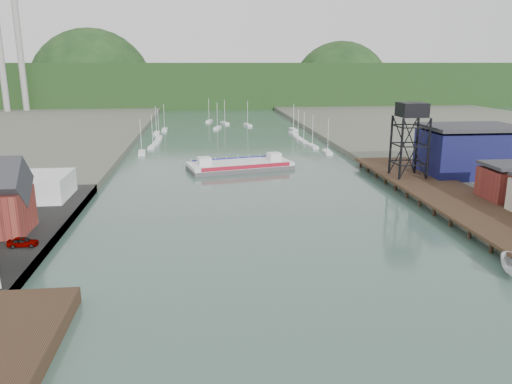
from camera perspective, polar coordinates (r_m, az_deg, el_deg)
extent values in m
plane|color=#334F44|center=(53.03, 5.48, -15.41)|extent=(600.00, 600.00, 0.00)
cube|color=black|center=(55.08, -26.71, -14.75)|extent=(10.00, 18.00, 1.80)
cube|color=black|center=(104.29, 20.61, 0.04)|extent=(14.00, 70.00, 0.50)
cylinder|color=black|center=(102.01, 17.54, -0.65)|extent=(0.60, 0.60, 2.20)
cylinder|color=black|center=(107.38, 23.42, -0.44)|extent=(0.60, 0.60, 2.20)
cube|color=silver|center=(103.33, -25.42, 0.54)|extent=(18.00, 12.00, 4.50)
cylinder|color=black|center=(109.75, 16.27, 4.69)|extent=(0.50, 0.50, 13.00)
cylinder|color=black|center=(112.17, 19.11, 4.68)|extent=(0.50, 0.50, 13.00)
cylinder|color=black|center=(115.23, 15.15, 5.22)|extent=(0.50, 0.50, 13.00)
cylinder|color=black|center=(117.55, 17.88, 5.20)|extent=(0.50, 0.50, 13.00)
cube|color=black|center=(112.66, 17.41, 8.97)|extent=(5.50, 5.50, 3.00)
cube|color=#0D113D|center=(122.38, 23.15, 4.10)|extent=(20.00, 14.00, 10.00)
cube|color=#2D2D33|center=(121.56, 23.43, 6.83)|extent=(20.50, 14.50, 0.80)
cube|color=maroon|center=(102.31, 26.99, 0.66)|extent=(9.00, 8.00, 6.00)
cube|color=silver|center=(152.07, -12.92, 4.37)|extent=(2.67, 7.65, 0.90)
cube|color=silver|center=(163.01, -11.69, 5.10)|extent=(2.81, 7.67, 0.90)
cube|color=silver|center=(171.68, -11.25, 5.60)|extent=(2.35, 7.59, 0.90)
cube|color=silver|center=(181.46, -11.03, 6.08)|extent=(2.01, 7.50, 0.90)
cube|color=silver|center=(193.70, -11.29, 6.60)|extent=(2.00, 7.50, 0.90)
cube|color=silver|center=(203.24, -10.41, 7.01)|extent=(2.16, 7.54, 0.90)
cube|color=silver|center=(150.97, 8.17, 4.51)|extent=(2.53, 7.62, 0.90)
cube|color=silver|center=(161.47, 6.44, 5.23)|extent=(2.76, 7.67, 0.90)
cube|color=silver|center=(169.73, 5.46, 5.71)|extent=(2.22, 7.56, 0.90)
cube|color=silver|center=(178.41, 4.82, 6.16)|extent=(2.18, 7.54, 0.90)
cube|color=silver|center=(189.27, 4.30, 6.66)|extent=(2.46, 7.61, 0.90)
cube|color=silver|center=(200.96, 4.29, 7.12)|extent=(2.48, 7.61, 0.90)
cube|color=silver|center=(206.63, -4.43, 7.32)|extent=(3.78, 7.76, 0.90)
cube|color=silver|center=(215.39, -0.97, 7.66)|extent=(3.31, 7.74, 0.90)
cube|color=silver|center=(222.65, -3.59, 7.86)|extent=(3.76, 7.76, 0.90)
cube|color=silver|center=(230.38, -5.39, 8.06)|extent=(3.40, 7.74, 0.90)
cylinder|color=gray|center=(292.56, -27.16, 13.77)|extent=(3.20, 3.20, 60.00)
cylinder|color=gray|center=(294.66, -25.33, 13.97)|extent=(3.20, 3.20, 60.00)
cube|color=black|center=(345.31, -4.77, 12.18)|extent=(500.00, 120.00, 28.00)
sphere|color=black|center=(352.41, -18.12, 10.92)|extent=(80.00, 80.00, 80.00)
sphere|color=black|center=(369.22, 9.58, 11.25)|extent=(70.00, 70.00, 70.00)
cube|color=#4B4B4D|center=(127.01, -1.83, 2.83)|extent=(27.59, 16.16, 1.03)
cube|color=silver|center=(126.82, -1.83, 3.24)|extent=(27.59, 16.16, 0.83)
cube|color=maroon|center=(121.92, -1.07, 2.88)|extent=(22.16, 5.52, 0.93)
cube|color=navy|center=(131.67, -2.54, 3.75)|extent=(22.16, 5.52, 0.93)
cube|color=silver|center=(124.06, -5.93, 3.50)|extent=(3.75, 3.75, 2.07)
cube|color=silver|center=(129.73, 2.09, 4.05)|extent=(3.75, 3.75, 2.07)
imported|color=#999999|center=(76.75, -25.10, -5.18)|extent=(4.08, 1.65, 1.39)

